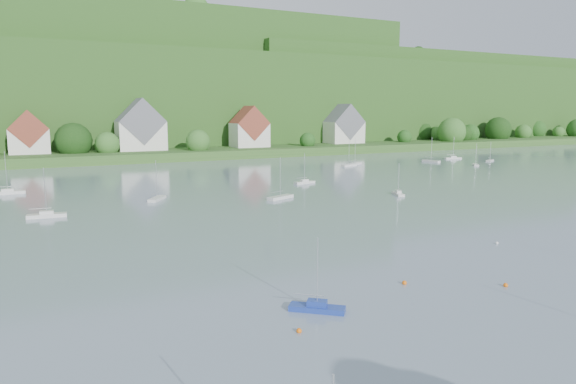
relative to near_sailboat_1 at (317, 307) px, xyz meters
The scene contains 12 objects.
far_shore_strip 161.37m from the near_sailboat_1, 86.50° to the left, with size 600.00×60.00×3.00m, color #2D5620.
forested_ridge 230.96m from the near_sailboat_1, 87.45° to the left, with size 620.00×181.22×69.89m.
village_building_1 151.64m from the near_sailboat_1, 97.65° to the left, with size 12.00×9.36×14.00m.
village_building_2 150.13m from the near_sailboat_1, 84.31° to the left, with size 16.00×11.44×18.00m.
village_building_3 157.22m from the near_sailboat_1, 69.55° to the left, with size 13.00×10.40×15.50m.
village_building_4 181.32m from the near_sailboat_1, 56.54° to the left, with size 15.00×10.40×16.50m.
near_sailboat_1 is the anchor object (origin of this frame).
mooring_buoy_0 4.51m from the near_sailboat_1, 137.63° to the right, with size 0.43×0.43×0.43m, color orange.
mooring_buoy_2 19.46m from the near_sailboat_1, ahead, with size 0.45×0.45×0.45m, color orange.
mooring_buoy_3 11.24m from the near_sailboat_1, 11.06° to the left, with size 0.46×0.46×0.46m, color orange.
mooring_buoy_4 32.73m from the near_sailboat_1, 16.11° to the left, with size 0.39×0.39×0.39m, color silver.
far_sailboat_cluster 80.05m from the near_sailboat_1, 78.32° to the left, with size 199.32×65.65×8.71m.
Camera 1 is at (-30.68, 2.98, 16.68)m, focal length 32.35 mm.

